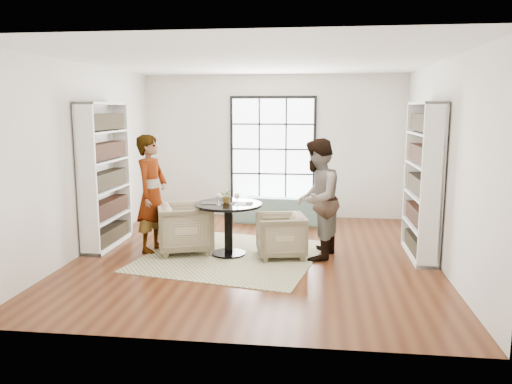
# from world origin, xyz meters

# --- Properties ---
(ground) EXTENTS (6.00, 6.00, 0.00)m
(ground) POSITION_xyz_m (0.00, 0.00, 0.00)
(ground) COLOR #562C14
(room_shell) EXTENTS (6.00, 6.01, 6.00)m
(room_shell) POSITION_xyz_m (0.00, 0.54, 1.26)
(room_shell) COLOR silver
(room_shell) RESTS_ON ground
(rug) EXTENTS (3.05, 3.05, 0.01)m
(rug) POSITION_xyz_m (-0.37, -0.06, 0.01)
(rug) COLOR #BEBB8F
(rug) RESTS_ON ground
(pedestal_table) EXTENTS (1.05, 1.05, 0.84)m
(pedestal_table) POSITION_xyz_m (-0.43, -0.02, 0.60)
(pedestal_table) COLOR black
(pedestal_table) RESTS_ON ground
(sofa) EXTENTS (1.92, 0.89, 0.54)m
(sofa) POSITION_xyz_m (0.24, 2.45, 0.27)
(sofa) COLOR slate
(sofa) RESTS_ON ground
(armchair_left) EXTENTS (1.10, 1.08, 0.79)m
(armchair_left) POSITION_xyz_m (-1.14, 0.08, 0.39)
(armchair_left) COLOR tan
(armchair_left) RESTS_ON ground
(armchair_right) EXTENTS (0.88, 0.87, 0.68)m
(armchair_right) POSITION_xyz_m (0.40, -0.00, 0.34)
(armchair_right) COLOR #C2B28B
(armchair_right) RESTS_ON ground
(person_left) EXTENTS (0.56, 0.76, 1.89)m
(person_left) POSITION_xyz_m (-1.69, 0.08, 0.95)
(person_left) COLOR gray
(person_left) RESTS_ON ground
(person_right) EXTENTS (0.90, 1.04, 1.85)m
(person_right) POSITION_xyz_m (0.95, -0.00, 0.93)
(person_right) COLOR gray
(person_right) RESTS_ON ground
(placemat_left) EXTENTS (0.35, 0.27, 0.01)m
(placemat_left) POSITION_xyz_m (-0.66, -0.04, 0.84)
(placemat_left) COLOR #272522
(placemat_left) RESTS_ON pedestal_table
(placemat_right) EXTENTS (0.35, 0.27, 0.01)m
(placemat_right) POSITION_xyz_m (-0.21, -0.03, 0.84)
(placemat_right) COLOR #272522
(placemat_right) RESTS_ON pedestal_table
(cutlery_left) EXTENTS (0.15, 0.22, 0.01)m
(cutlery_left) POSITION_xyz_m (-0.66, -0.04, 0.85)
(cutlery_left) COLOR silver
(cutlery_left) RESTS_ON placemat_left
(cutlery_right) EXTENTS (0.15, 0.22, 0.01)m
(cutlery_right) POSITION_xyz_m (-0.21, -0.03, 0.85)
(cutlery_right) COLOR silver
(cutlery_right) RESTS_ON placemat_right
(wine_glass_left) EXTENTS (0.08, 0.08, 0.18)m
(wine_glass_left) POSITION_xyz_m (-0.55, -0.16, 0.97)
(wine_glass_left) COLOR silver
(wine_glass_left) RESTS_ON pedestal_table
(wine_glass_right) EXTENTS (0.09, 0.09, 0.19)m
(wine_glass_right) POSITION_xyz_m (-0.27, -0.14, 0.97)
(wine_glass_right) COLOR silver
(wine_glass_right) RESTS_ON pedestal_table
(flower_centerpiece) EXTENTS (0.21, 0.19, 0.21)m
(flower_centerpiece) POSITION_xyz_m (-0.45, 0.01, 0.94)
(flower_centerpiece) COLOR gray
(flower_centerpiece) RESTS_ON pedestal_table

